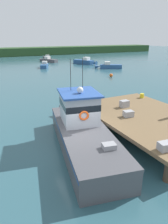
% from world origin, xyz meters
% --- Properties ---
extents(ground_plane, '(200.00, 200.00, 0.00)m').
position_xyz_m(ground_plane, '(0.00, 0.00, 0.00)').
color(ground_plane, '#2D5660').
extents(dock, '(6.00, 9.00, 1.20)m').
position_xyz_m(dock, '(4.80, 0.00, 1.07)').
color(dock, '#4C3D2D').
rests_on(dock, ground).
extents(main_fishing_boat, '(4.16, 9.96, 4.80)m').
position_xyz_m(main_fishing_boat, '(0.32, 0.45, 1.01)').
color(main_fishing_boat, '#4C4C51').
rests_on(main_fishing_boat, ground).
extents(crate_stack_near_edge, '(0.60, 0.44, 0.48)m').
position_xyz_m(crate_stack_near_edge, '(4.46, 1.99, 1.44)').
color(crate_stack_near_edge, '#9E9EA3').
rests_on(crate_stack_near_edge, dock).
extents(crate_stack_mid_dock, '(0.66, 0.53, 0.37)m').
position_xyz_m(crate_stack_mid_dock, '(2.43, -3.57, 1.39)').
color(crate_stack_mid_dock, '#9E9EA3').
rests_on(crate_stack_mid_dock, dock).
extents(crate_single_far, '(0.65, 0.51, 0.35)m').
position_xyz_m(crate_single_far, '(2.59, 3.74, 1.38)').
color(crate_single_far, orange).
rests_on(crate_single_far, dock).
extents(crate_single_by_cleat, '(0.66, 0.53, 0.37)m').
position_xyz_m(crate_single_by_cleat, '(3.54, 0.40, 1.39)').
color(crate_single_by_cleat, '#9E9EA3').
rests_on(crate_single_by_cleat, dock).
extents(bait_bucket, '(0.32, 0.32, 0.34)m').
position_xyz_m(bait_bucket, '(7.20, 3.24, 1.37)').
color(bait_bucket, yellow).
rests_on(bait_bucket, dock).
extents(moored_boat_mid_harbor, '(3.36, 4.99, 1.31)m').
position_xyz_m(moored_boat_mid_harbor, '(11.18, 40.29, 0.45)').
color(moored_boat_mid_harbor, '#4C4C51').
rests_on(moored_boat_mid_harbor, ground).
extents(moored_boat_near_channel, '(3.54, 6.06, 1.55)m').
position_xyz_m(moored_boat_near_channel, '(17.31, 32.99, 0.53)').
color(moored_boat_near_channel, '#285184').
rests_on(moored_boat_near_channel, ground).
extents(moored_boat_outer_mooring, '(5.01, 3.33, 1.31)m').
position_xyz_m(moored_boat_outer_mooring, '(18.35, 24.82, 0.45)').
color(moored_boat_outer_mooring, '#285184').
rests_on(moored_boat_outer_mooring, ground).
extents(moored_boat_off_the_point, '(1.20, 4.65, 1.18)m').
position_xyz_m(moored_boat_off_the_point, '(12.81, 46.68, 0.41)').
color(moored_boat_off_the_point, '#4C4C51').
rests_on(moored_boat_off_the_point, ground).
extents(moored_boat_far_left, '(2.71, 4.65, 1.19)m').
position_xyz_m(moored_boat_far_left, '(7.64, 31.95, 0.41)').
color(moored_boat_far_left, '#285184').
rests_on(moored_boat_far_left, ground).
extents(mooring_buoy_inshore, '(0.47, 0.47, 0.47)m').
position_xyz_m(mooring_buoy_inshore, '(3.91, 9.30, 0.24)').
color(mooring_buoy_inshore, silver).
rests_on(mooring_buoy_inshore, ground).
extents(mooring_buoy_outer, '(0.51, 0.51, 0.51)m').
position_xyz_m(mooring_buoy_outer, '(13.76, 17.31, 0.26)').
color(mooring_buoy_outer, '#EA5B19').
rests_on(mooring_buoy_outer, ground).
extents(mooring_buoy_spare_mooring, '(0.41, 0.41, 0.41)m').
position_xyz_m(mooring_buoy_spare_mooring, '(6.34, 9.27, 0.21)').
color(mooring_buoy_spare_mooring, silver).
rests_on(mooring_buoy_spare_mooring, ground).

